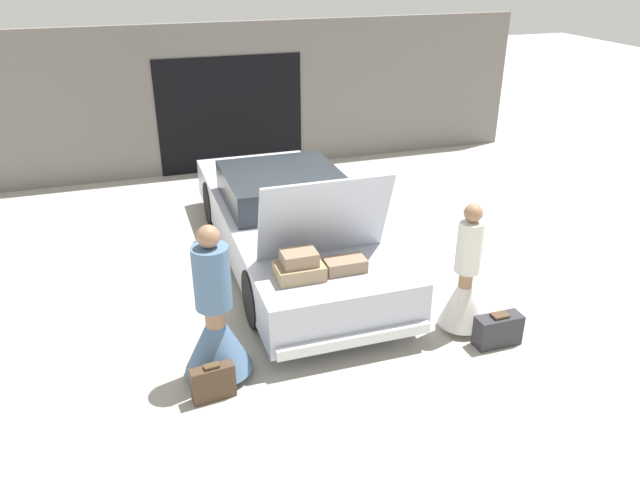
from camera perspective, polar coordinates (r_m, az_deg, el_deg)
ground_plane at (r=8.95m, az=-2.78°, el=-1.66°), size 40.00×40.00×0.00m
garage_wall_back at (r=12.37m, az=-8.28°, el=12.65°), size 12.00×0.14×2.80m
car at (r=8.72m, az=-2.90°, el=1.64°), size 1.86×5.17×1.78m
person_left at (r=6.42m, az=-9.51°, el=-7.71°), size 0.70×0.70×1.70m
person_right at (r=7.27m, az=13.11°, el=-4.15°), size 0.54×0.54×1.57m
suitcase_beside_left_person at (r=6.35m, az=-9.75°, el=-12.72°), size 0.44×0.18×0.40m
suitcase_beside_right_person at (r=7.29m, az=15.95°, el=-7.92°), size 0.53×0.22×0.39m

